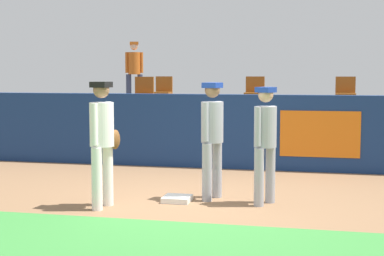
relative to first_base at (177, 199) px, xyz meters
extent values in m
plane|color=#846042|center=(0.28, -0.11, -0.04)|extent=(60.00, 60.00, 0.00)
cube|color=#388438|center=(0.28, -2.54, -0.04)|extent=(18.00, 2.80, 0.01)
cube|color=white|center=(0.00, 0.00, 0.00)|extent=(0.40, 0.40, 0.08)
cylinder|color=white|center=(-0.91, -0.45, 0.40)|extent=(0.15, 0.15, 0.87)
cylinder|color=white|center=(-0.95, -0.77, 0.40)|extent=(0.15, 0.15, 0.87)
cylinder|color=white|center=(-0.93, -0.61, 1.14)|extent=(0.38, 0.38, 0.61)
sphere|color=#8C6647|center=(-0.93, -0.61, 1.62)|extent=(0.23, 0.23, 0.23)
cube|color=black|center=(-0.93, -0.61, 1.69)|extent=(0.27, 0.27, 0.08)
cylinder|color=white|center=(-0.90, -0.41, 1.16)|extent=(0.09, 0.09, 0.57)
cylinder|color=white|center=(-0.96, -0.81, 1.16)|extent=(0.09, 0.09, 0.57)
ellipsoid|color=brown|center=(-0.80, -0.42, 0.91)|extent=(0.15, 0.21, 0.28)
cylinder|color=#9EA3AD|center=(0.52, 0.42, 0.39)|extent=(0.15, 0.15, 0.86)
cylinder|color=#9EA3AD|center=(0.42, 0.12, 0.39)|extent=(0.15, 0.15, 0.86)
cylinder|color=#9EA3AD|center=(0.47, 0.27, 1.12)|extent=(0.42, 0.42, 0.61)
sphere|color=#8C6647|center=(0.47, 0.27, 1.60)|extent=(0.23, 0.23, 0.23)
cube|color=#193899|center=(0.47, 0.27, 1.67)|extent=(0.30, 0.30, 0.08)
cylinder|color=#9EA3AD|center=(0.53, 0.46, 1.14)|extent=(0.09, 0.09, 0.57)
cylinder|color=#9EA3AD|center=(0.41, 0.08, 1.14)|extent=(0.09, 0.09, 0.57)
cylinder|color=#9EA3AD|center=(1.34, 0.23, 0.38)|extent=(0.14, 0.14, 0.83)
cylinder|color=#9EA3AD|center=(1.21, -0.04, 0.38)|extent=(0.14, 0.14, 0.83)
cylinder|color=#9EA3AD|center=(1.28, 0.10, 1.09)|extent=(0.43, 0.43, 0.59)
sphere|color=tan|center=(1.28, 0.10, 1.54)|extent=(0.22, 0.22, 0.22)
cube|color=#193899|center=(1.28, 0.10, 1.61)|extent=(0.31, 0.31, 0.08)
cylinder|color=#9EA3AD|center=(1.36, 0.27, 1.10)|extent=(0.09, 0.09, 0.55)
cylinder|color=#9EA3AD|center=(1.19, -0.08, 1.10)|extent=(0.09, 0.09, 0.55)
cube|color=navy|center=(0.28, 3.17, 0.70)|extent=(18.00, 0.24, 1.48)
cube|color=orange|center=(2.04, 3.04, 0.70)|extent=(1.50, 0.02, 0.89)
cube|color=#59595E|center=(0.28, 5.74, 0.45)|extent=(18.00, 4.80, 0.98)
cylinder|color=#4C4C51|center=(-1.99, 6.34, 1.14)|extent=(0.08, 0.08, 0.40)
cube|color=#8C4714|center=(-1.99, 6.34, 1.34)|extent=(0.45, 0.44, 0.08)
cube|color=#8C4714|center=(-1.99, 6.53, 1.58)|extent=(0.45, 0.06, 0.40)
cylinder|color=#4C4C51|center=(0.41, 6.34, 1.14)|extent=(0.08, 0.08, 0.40)
cube|color=#8C4714|center=(0.41, 6.34, 1.34)|extent=(0.47, 0.44, 0.08)
cube|color=#8C4714|center=(0.41, 6.53, 1.58)|extent=(0.47, 0.06, 0.40)
cylinder|color=#4C4C51|center=(2.63, 6.34, 1.14)|extent=(0.08, 0.08, 0.40)
cube|color=#8C4714|center=(2.63, 6.34, 1.34)|extent=(0.48, 0.44, 0.08)
cube|color=#8C4714|center=(2.63, 6.53, 1.58)|extent=(0.48, 0.06, 0.40)
cylinder|color=#4C4C51|center=(-1.97, 4.54, 1.14)|extent=(0.08, 0.08, 0.40)
cube|color=#8C4714|center=(-1.97, 4.54, 1.34)|extent=(0.45, 0.44, 0.08)
cube|color=#8C4714|center=(-1.97, 4.73, 1.58)|extent=(0.45, 0.06, 0.40)
cylinder|color=#33384C|center=(-3.02, 7.68, 1.38)|extent=(0.15, 0.15, 0.89)
cylinder|color=#33384C|center=(-3.33, 7.57, 1.38)|extent=(0.15, 0.15, 0.89)
cylinder|color=#BF5919|center=(-3.18, 7.63, 2.14)|extent=(0.44, 0.44, 0.63)
sphere|color=beige|center=(-3.18, 7.63, 2.63)|extent=(0.23, 0.23, 0.23)
cube|color=#BF5919|center=(-3.18, 7.63, 2.71)|extent=(0.31, 0.31, 0.08)
cylinder|color=#BF5919|center=(-2.98, 7.70, 2.16)|extent=(0.09, 0.09, 0.59)
cylinder|color=#BF5919|center=(-3.37, 7.56, 2.16)|extent=(0.09, 0.09, 0.59)
camera|label=1|loc=(2.04, -8.11, 1.84)|focal=53.83mm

